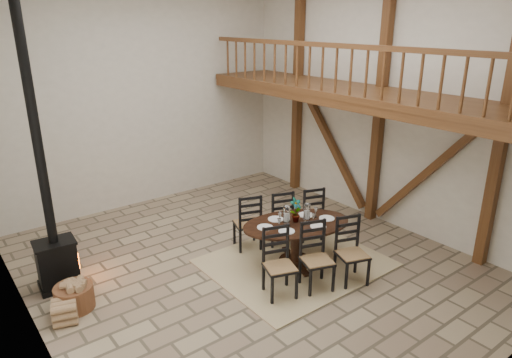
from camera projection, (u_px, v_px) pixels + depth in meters
ground at (249, 264)px, 8.26m from camera, size 8.00×8.00×0.00m
room_shell at (303, 91)px, 7.94m from camera, size 7.02×8.02×5.01m
rug at (295, 263)px, 8.30m from camera, size 3.00×2.50×0.02m
dining_table at (296, 242)px, 8.16m from camera, size 2.37×2.62×1.25m
wood_stove at (51, 225)px, 7.21m from camera, size 0.68×0.54×5.00m
log_basket at (74, 296)px, 6.95m from camera, size 0.58×0.58×0.48m
log_stack at (65, 312)px, 6.63m from camera, size 0.43×0.43×0.35m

